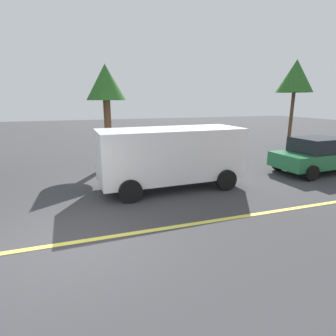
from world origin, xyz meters
The scene contains 6 objects.
ground_plane centered at (0.00, 0.00, 0.00)m, with size 80.00×80.00×0.00m, color #38383A.
lane_marking_centre centered at (3.00, 0.00, 0.01)m, with size 28.00×0.16×0.01m, color #E0D14C.
white_van centered at (3.59, 3.17, 1.27)m, with size 5.26×2.40×2.20m.
car_green_crossing centered at (10.63, 3.11, 0.80)m, with size 4.45×2.22×1.58m.
tree_left_verge centered at (1.81, 7.33, 3.84)m, with size 1.83×1.83×4.80m.
tree_centre_verge centered at (14.37, 9.14, 4.67)m, with size 2.35×2.35×5.76m.
Camera 1 is at (0.36, -6.06, 3.22)m, focal length 29.06 mm.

